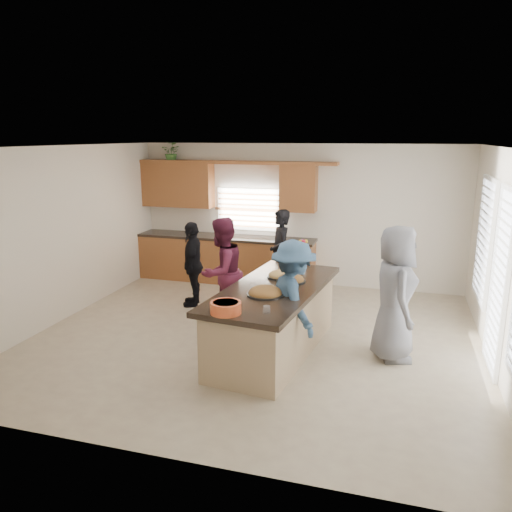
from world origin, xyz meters
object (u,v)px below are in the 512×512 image
(woman_right_back, at_px, (293,302))
(woman_right_front, at_px, (395,294))
(woman_left_mid, at_px, (222,272))
(woman_left_front, at_px, (193,264))
(woman_left_back, at_px, (280,254))
(salad_bowl, at_px, (226,307))
(island, at_px, (274,321))

(woman_right_back, relative_size, woman_right_front, 0.90)
(woman_left_mid, xyz_separation_m, woman_left_front, (-0.82, 0.76, -0.11))
(woman_left_front, xyz_separation_m, woman_right_back, (2.16, -1.72, 0.07))
(woman_left_back, distance_m, woman_left_front, 1.63)
(salad_bowl, bearing_deg, woman_right_front, 37.26)
(salad_bowl, xyz_separation_m, woman_left_mid, (-0.76, 1.94, -0.16))
(woman_left_front, height_order, woman_right_back, woman_right_back)
(woman_left_front, distance_m, woman_right_front, 3.68)
(woman_left_front, bearing_deg, salad_bowl, 14.19)
(woman_left_back, height_order, woman_right_front, woman_right_front)
(woman_left_back, relative_size, woman_left_mid, 0.95)
(woman_left_mid, height_order, woman_left_front, woman_left_mid)
(island, xyz_separation_m, salad_bowl, (-0.28, -1.16, 0.57))
(salad_bowl, distance_m, woman_right_front, 2.35)
(island, bearing_deg, woman_right_front, 16.20)
(woman_left_front, bearing_deg, woman_right_back, 35.50)
(woman_right_front, bearing_deg, island, 85.62)
(woman_left_front, bearing_deg, woman_left_back, 107.25)
(woman_left_mid, distance_m, woman_right_front, 2.68)
(woman_left_mid, bearing_deg, woman_right_back, 74.93)
(woman_left_back, relative_size, woman_left_front, 1.09)
(woman_left_back, xyz_separation_m, woman_left_mid, (-0.54, -1.65, 0.04))
(woman_left_mid, relative_size, woman_left_front, 1.15)
(island, height_order, woman_left_back, woman_left_back)
(woman_left_back, bearing_deg, woman_left_mid, -43.62)
(woman_left_front, distance_m, woman_right_back, 2.76)
(woman_left_back, height_order, woman_left_front, woman_left_back)
(island, xyz_separation_m, woman_left_back, (-0.50, 2.43, 0.37))
(woman_right_back, bearing_deg, woman_right_front, -104.20)
(island, height_order, salad_bowl, salad_bowl)
(salad_bowl, relative_size, woman_left_front, 0.24)
(island, xyz_separation_m, woman_right_front, (1.59, 0.26, 0.46))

